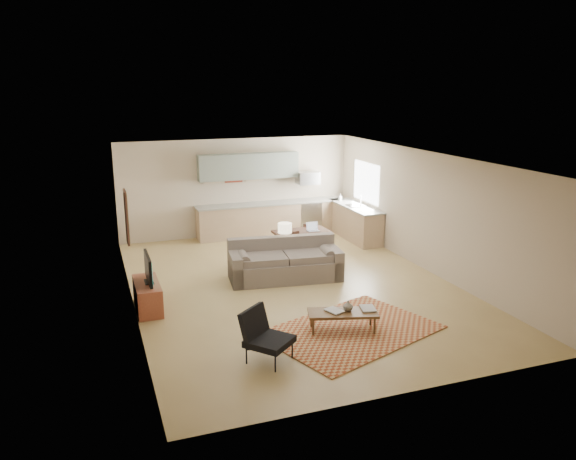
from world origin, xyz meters
name	(u,v)px	position (x,y,z in m)	size (l,w,h in m)	color
room	(293,224)	(0.00, 0.00, 1.35)	(9.00, 9.00, 9.00)	tan
kitchen_counter_back	(272,218)	(0.90, 4.18, 0.46)	(4.26, 0.64, 0.92)	tan
kitchen_counter_right	(355,222)	(2.93, 3.00, 0.46)	(0.64, 2.26, 0.92)	tan
kitchen_range	(308,216)	(2.00, 4.18, 0.45)	(0.62, 0.62, 0.90)	#A5A8AD
kitchen_microwave	(308,178)	(2.00, 4.20, 1.55)	(0.62, 0.40, 0.35)	#A5A8AD
upper_cabinets	(249,166)	(0.30, 4.33, 1.95)	(2.80, 0.34, 0.70)	gray
window_right	(366,182)	(3.23, 3.00, 1.55)	(0.02, 1.40, 1.05)	white
wall_art_left	(127,217)	(-3.21, 0.90, 1.55)	(0.06, 0.42, 1.10)	olive
triptych	(233,173)	(-0.10, 4.47, 1.75)	(1.70, 0.04, 0.50)	beige
rug	(351,331)	(0.17, -2.43, 0.01)	(2.82, 1.96, 0.02)	#9C3D1F
sofa	(285,260)	(-0.01, 0.48, 0.44)	(2.50, 1.09, 0.87)	#675B52
coffee_table	(343,321)	(0.03, -2.38, 0.18)	(1.19, 0.47, 0.36)	#4D3218
book_a	(329,312)	(-0.21, -2.36, 0.37)	(0.32, 0.37, 0.03)	maroon
book_b	(361,309)	(0.38, -2.38, 0.37)	(0.31, 0.38, 0.03)	navy
vase	(348,306)	(0.14, -2.36, 0.45)	(0.19, 0.19, 0.18)	black
armchair	(269,336)	(-1.48, -2.98, 0.41)	(0.71, 0.71, 0.82)	black
tv_credenza	(148,296)	(-3.01, -0.25, 0.27)	(0.45, 1.16, 0.53)	brown
tv	(148,269)	(-2.97, -0.25, 0.80)	(0.09, 0.89, 0.53)	black
console_table	(285,258)	(0.16, 0.96, 0.32)	(0.55, 0.36, 0.64)	#392118
table_lamp	(285,233)	(0.16, 0.96, 0.89)	(0.31, 0.31, 0.51)	beige
dining_table	(302,245)	(0.90, 1.80, 0.34)	(1.33, 0.76, 0.67)	#392118
dining_chair_near	(296,250)	(0.52, 1.21, 0.40)	(0.38, 0.40, 0.80)	#392118
dining_chair_far	(307,236)	(1.27, 2.39, 0.37)	(0.35, 0.37, 0.74)	#392118
laptop	(313,227)	(1.16, 1.72, 0.78)	(0.28, 0.21, 0.21)	#A5A8AD
soap_bottle	(340,197)	(2.83, 3.79, 1.02)	(0.10, 0.10, 0.19)	beige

